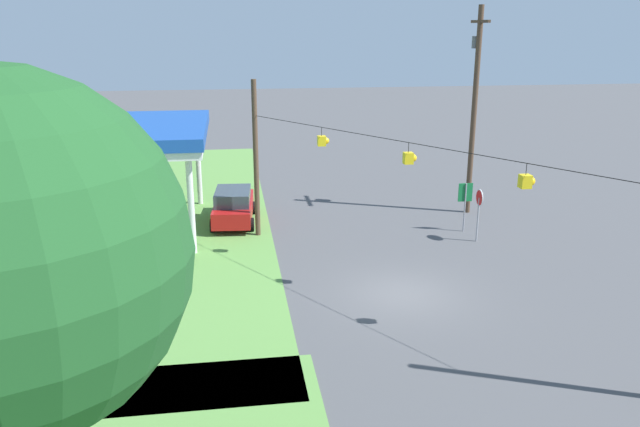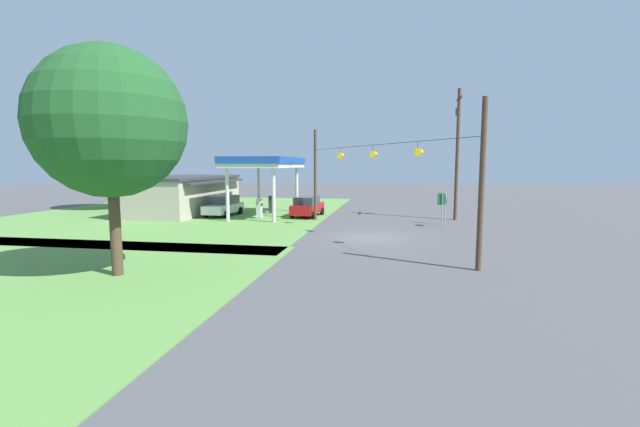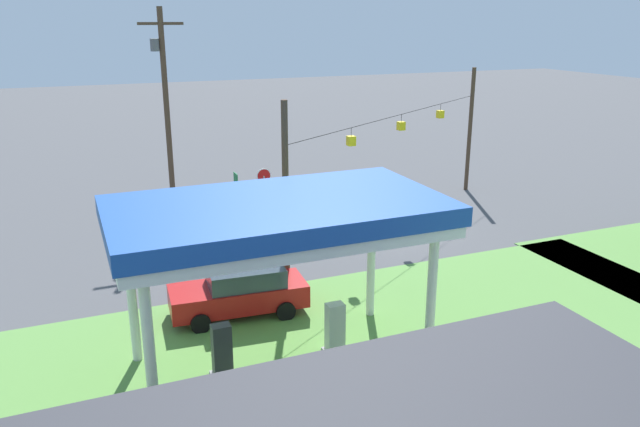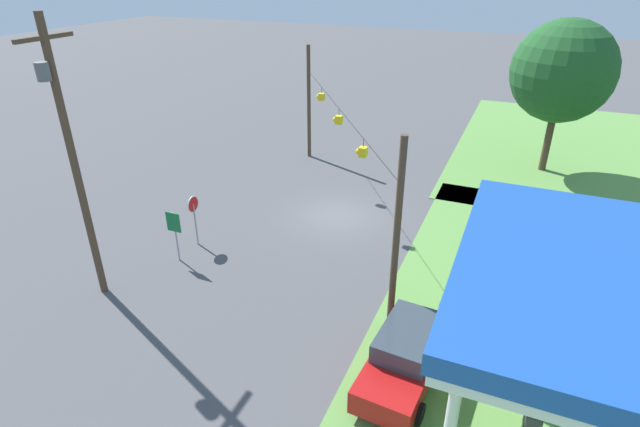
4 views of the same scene
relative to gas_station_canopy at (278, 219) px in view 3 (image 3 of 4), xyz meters
The scene contains 10 objects.
ground_plane 14.48m from the gas_station_canopy, 134.18° to the right, with size 160.00×160.00×0.00m, color #4C4C4F.
gas_station_canopy is the anchor object (origin of this frame).
fuel_pump_near 4.26m from the gas_station_canopy, behind, with size 0.71×0.56×1.68m.
fuel_pump_far 4.26m from the gas_station_canopy, ahead, with size 0.71×0.56×1.68m.
car_at_pumps_front 5.28m from the gas_station_canopy, 86.91° to the right, with size 4.88×2.38×1.79m.
car_at_pumps_rear 5.29m from the gas_station_canopy, 96.30° to the left, with size 4.94×2.28×1.81m.
stop_sign_roadside 15.71m from the gas_station_canopy, 105.93° to the right, with size 0.80×0.08×2.50m.
route_sign 15.32m from the gas_station_canopy, 100.36° to the right, with size 0.10×0.70×2.40m.
utility_pole_main 16.23m from the gas_station_canopy, 88.58° to the right, with size 2.20×0.44×10.63m.
signal_span_gantry 13.74m from the gas_station_canopy, 134.15° to the right, with size 15.48×10.24×7.35m.
Camera 3 is at (14.89, 25.76, 10.08)m, focal length 35.00 mm.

